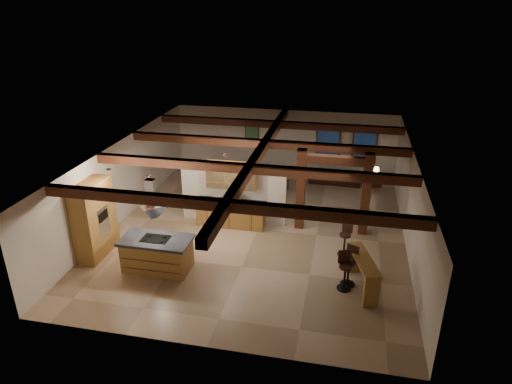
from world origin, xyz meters
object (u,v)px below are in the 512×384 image
Objects in this scene: dining_table at (261,186)px; bar_counter at (363,268)px; kitchen_island at (157,253)px; sofa at (335,175)px.

bar_counter reaches higher than dining_table.
sofa is at bearing 58.87° from kitchen_island.
bar_counter reaches higher than sofa.
dining_table is 7.33m from bar_counter.
dining_table is (1.91, 6.29, -0.23)m from kitchen_island.
sofa is (2.97, 1.79, 0.04)m from dining_table.
bar_counter is at bearing -53.77° from dining_table.
sofa reaches higher than dining_table.
dining_table is at bearing 73.10° from kitchen_island.
kitchen_island reaches higher than bar_counter.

